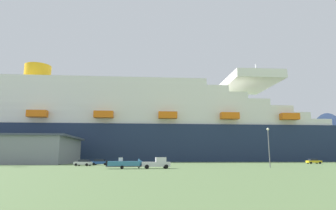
% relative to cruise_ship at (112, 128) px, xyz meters
% --- Properties ---
extents(ground_plane, '(600.00, 600.00, 0.00)m').
position_rel_cruise_ship_xyz_m(ground_plane, '(16.92, -39.87, -15.49)').
color(ground_plane, '#567042').
extents(cruise_ship, '(275.35, 40.56, 55.76)m').
position_rel_cruise_ship_xyz_m(cruise_ship, '(0.00, 0.00, 0.00)').
color(cruise_ship, '#1E2D4C').
rests_on(cruise_ship, ground_plane).
extents(pickup_truck, '(5.74, 2.62, 2.20)m').
position_rel_cruise_ship_xyz_m(pickup_truck, '(19.90, -81.28, -14.45)').
color(pickup_truck, silver).
rests_on(pickup_truck, ground_plane).
extents(small_boat_on_trailer, '(8.48, 2.64, 2.15)m').
position_rel_cruise_ship_xyz_m(small_boat_on_trailer, '(14.20, -81.72, -14.53)').
color(small_boat_on_trailer, '#595960').
rests_on(small_boat_on_trailer, ground_plane).
extents(street_lamp, '(0.56, 0.56, 8.52)m').
position_rel_cruise_ship_xyz_m(street_lamp, '(44.25, -77.69, -9.99)').
color(street_lamp, slate).
rests_on(street_lamp, ground_plane).
extents(parked_car_yellow_taxi, '(4.63, 2.07, 1.58)m').
position_rel_cruise_ship_xyz_m(parked_car_yellow_taxi, '(71.10, -47.99, -14.66)').
color(parked_car_yellow_taxi, yellow).
rests_on(parked_car_yellow_taxi, ground_plane).
extents(parked_car_blue_suv, '(4.78, 2.36, 1.58)m').
position_rel_cruise_ship_xyz_m(parked_car_blue_suv, '(4.98, -58.34, -14.66)').
color(parked_car_blue_suv, '#264C99').
rests_on(parked_car_blue_suv, ground_plane).
extents(parked_car_silver_sedan, '(4.55, 2.70, 1.58)m').
position_rel_cruise_ship_xyz_m(parked_car_silver_sedan, '(1.80, -64.42, -14.66)').
color(parked_car_silver_sedan, silver).
rests_on(parked_car_silver_sedan, ground_plane).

